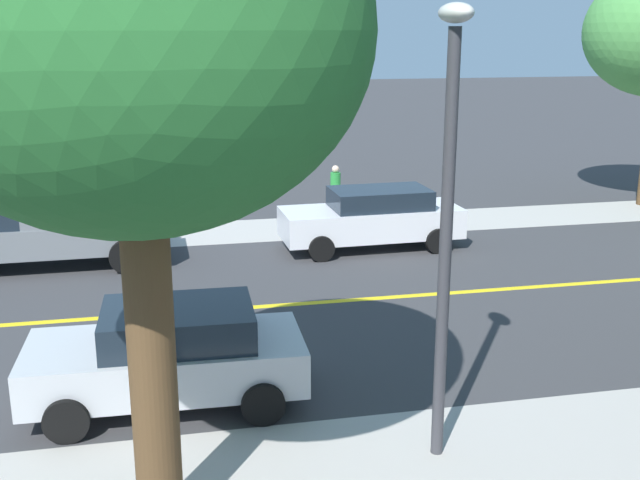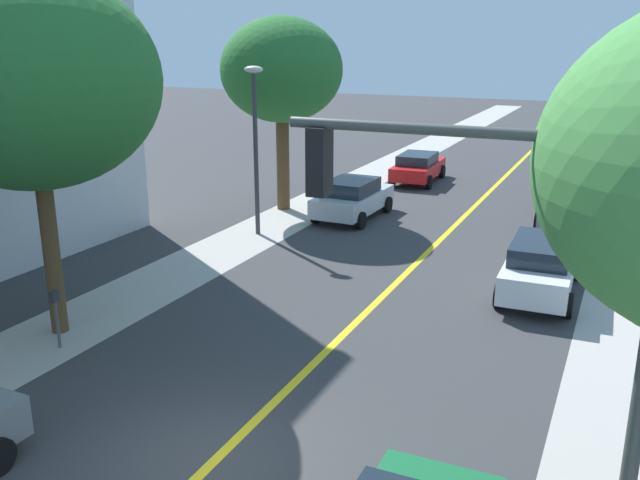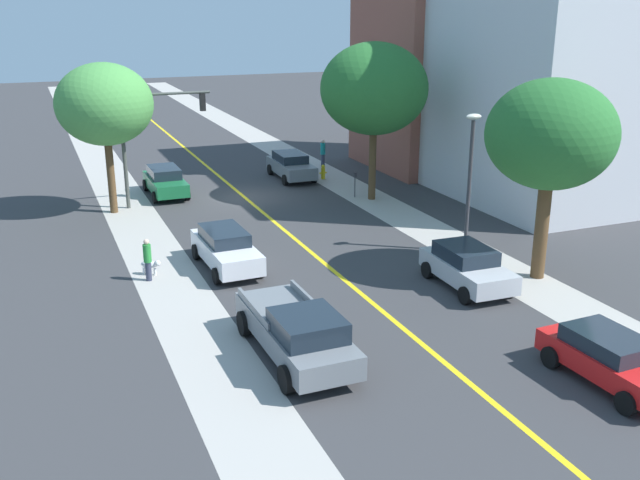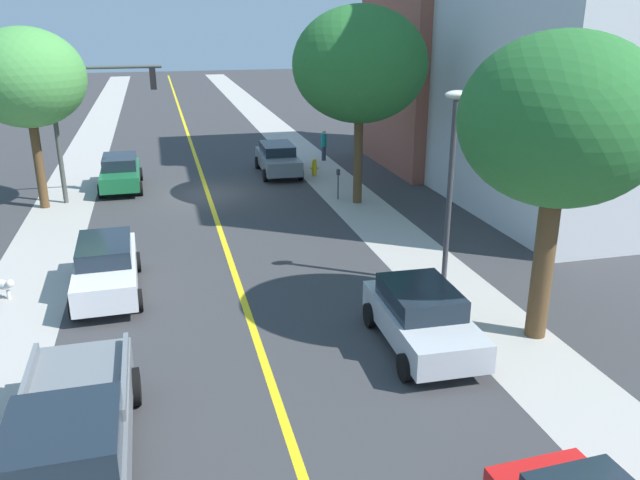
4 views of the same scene
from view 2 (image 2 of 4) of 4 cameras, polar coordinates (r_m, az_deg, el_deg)
The scene contains 11 objects.
ground_plane at distance 12.13m, azimuth -8.90°, elevation -17.78°, with size 140.00×140.00×0.00m, color #38383A.
road_centerline_stripe at distance 12.12m, azimuth -8.90°, elevation -17.77°, with size 0.20×126.00×0.00m, color yellow.
street_tree_left_near at distance 27.32m, azimuth -3.21°, elevation 13.84°, with size 4.74×4.74×7.54m.
street_tree_left_far at distance 16.43m, azimuth -22.83°, elevation 12.06°, with size 5.58×5.58×8.25m.
parking_meter at distance 16.52m, azimuth -21.07°, elevation -5.48°, with size 0.12×0.18×1.38m.
traffic_light_mast at distance 8.58m, azimuth 16.70°, elevation -2.59°, with size 4.64×0.32×6.07m.
street_lamp at distance 23.87m, azimuth -5.39°, elevation 8.98°, with size 0.70×0.36×5.83m.
red_sedan_left_curb at distance 33.43m, azimuth 8.13°, elevation 6.03°, with size 2.12×4.27×1.40m.
silver_sedan_left_curb at distance 26.50m, azimuth 2.70°, elevation 3.52°, with size 2.13×4.17×1.53m.
white_sedan_right_curb at distance 19.63m, azimuth 17.86°, elevation -1.97°, with size 2.03×4.67×1.56m.
grey_pickup_truck at distance 27.65m, azimuth 20.34°, elevation 3.19°, with size 2.29×5.74×1.72m.
Camera 2 is at (5.75, -8.21, 6.82)m, focal length 38.57 mm.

